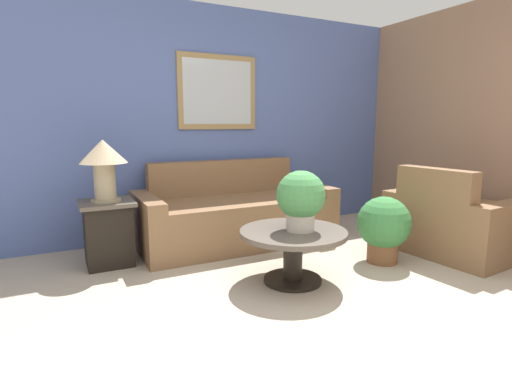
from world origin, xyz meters
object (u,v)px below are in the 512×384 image
(side_table, at_px, (108,232))
(coffee_table, at_px, (293,244))
(couch_main, at_px, (235,216))
(armchair, at_px, (456,223))
(potted_plant_on_table, at_px, (301,198))
(table_lamp, at_px, (104,160))
(potted_plant_floor, at_px, (384,226))

(side_table, bearing_deg, coffee_table, -41.10)
(couch_main, distance_m, armchair, 2.27)
(couch_main, bearing_deg, potted_plant_on_table, -89.37)
(side_table, height_order, table_lamp, table_lamp)
(table_lamp, bearing_deg, coffee_table, -41.10)
(armchair, relative_size, potted_plant_floor, 1.93)
(coffee_table, distance_m, side_table, 1.72)
(coffee_table, xyz_separation_m, table_lamp, (-1.29, 1.13, 0.66))
(couch_main, distance_m, potted_plant_floor, 1.56)
(table_lamp, distance_m, potted_plant_floor, 2.63)
(coffee_table, xyz_separation_m, potted_plant_floor, (1.01, 0.02, 0.03))
(couch_main, relative_size, table_lamp, 3.75)
(side_table, relative_size, potted_plant_floor, 0.96)
(side_table, relative_size, potted_plant_on_table, 1.22)
(armchair, bearing_deg, potted_plant_floor, 78.53)
(armchair, xyz_separation_m, table_lamp, (-3.18, 1.21, 0.68))
(table_lamp, bearing_deg, couch_main, 4.74)
(coffee_table, relative_size, potted_plant_on_table, 1.79)
(coffee_table, xyz_separation_m, side_table, (-1.29, 1.13, -0.01))
(table_lamp, xyz_separation_m, potted_plant_floor, (2.30, -1.11, -0.63))
(armchair, xyz_separation_m, potted_plant_on_table, (-1.83, 0.06, 0.41))
(side_table, bearing_deg, armchair, -20.91)
(couch_main, xyz_separation_m, potted_plant_floor, (0.97, -1.22, 0.05))
(couch_main, relative_size, potted_plant_on_table, 4.26)
(potted_plant_floor, bearing_deg, armchair, -6.78)
(table_lamp, relative_size, potted_plant_on_table, 1.14)
(armchair, height_order, potted_plant_on_table, potted_plant_on_table)
(side_table, relative_size, table_lamp, 1.08)
(coffee_table, height_order, potted_plant_on_table, potted_plant_on_table)
(couch_main, relative_size, potted_plant_floor, 3.33)
(side_table, bearing_deg, table_lamp, -90.00)
(couch_main, height_order, table_lamp, table_lamp)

